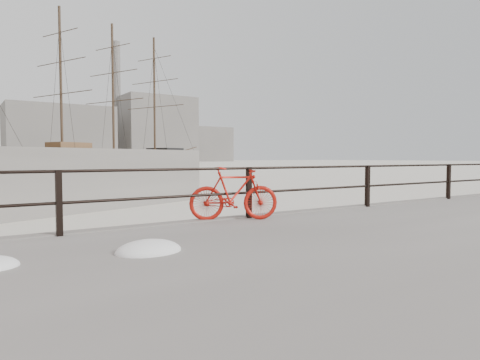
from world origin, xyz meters
TOP-DOWN VIEW (x-y plane):
  - ground at (0.00, 0.00)m, footprint 400.00×400.00m
  - guardrail at (0.00, -0.15)m, footprint 28.00×0.10m
  - bicycle at (-3.92, -0.25)m, footprint 1.63×0.92m
  - barque_black at (20.86, 86.65)m, footprint 58.77×39.21m
  - industrial_west at (20.00, 140.00)m, footprint 32.00×18.00m
  - industrial_mid at (55.00, 145.00)m, footprint 26.00×20.00m
  - industrial_east at (78.00, 150.00)m, footprint 20.00×16.00m
  - smokestack at (42.00, 150.00)m, footprint 2.80×2.80m

SIDE VIEW (x-z plane):
  - ground at x=0.00m, z-range 0.00..0.00m
  - barque_black at x=20.86m, z-range -16.01..16.01m
  - guardrail at x=0.00m, z-range 0.35..1.35m
  - bicycle at x=-3.92m, z-range 0.35..1.36m
  - industrial_east at x=78.00m, z-range 0.00..14.00m
  - industrial_west at x=20.00m, z-range 0.00..18.00m
  - industrial_mid at x=55.00m, z-range 0.00..24.00m
  - smokestack at x=42.00m, z-range 0.00..44.00m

